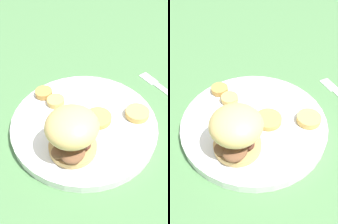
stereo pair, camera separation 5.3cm
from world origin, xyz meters
TOP-DOWN VIEW (x-y plane):
  - ground_plane at (0.00, 0.00)m, footprint 4.00×4.00m
  - dinner_plate at (0.00, 0.00)m, footprint 0.30×0.30m
  - sandwich at (-0.08, -0.01)m, footprint 0.10×0.10m
  - potato_round_0 at (0.02, 0.08)m, footprint 0.04×0.04m
  - potato_round_1 at (0.06, -0.10)m, footprint 0.05×0.05m
  - potato_round_2 at (0.04, 0.12)m, footprint 0.04×0.04m
  - potato_round_3 at (0.01, -0.03)m, footprint 0.06×0.06m
  - fork at (0.19, -0.13)m, footprint 0.11×0.15m

SIDE VIEW (x-z plane):
  - ground_plane at x=0.00m, z-range 0.00..0.00m
  - fork at x=0.19m, z-range 0.00..0.00m
  - dinner_plate at x=0.00m, z-range 0.00..0.02m
  - potato_round_3 at x=0.01m, z-range 0.02..0.03m
  - potato_round_0 at x=0.02m, z-range 0.02..0.03m
  - potato_round_1 at x=0.06m, z-range 0.02..0.03m
  - potato_round_2 at x=0.04m, z-range 0.02..0.03m
  - sandwich at x=-0.08m, z-range 0.03..0.12m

